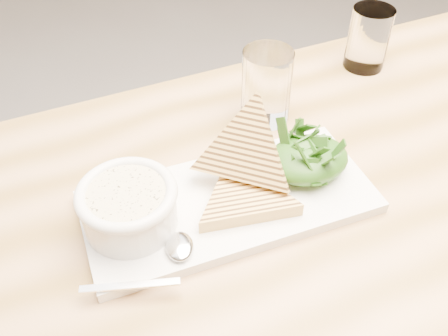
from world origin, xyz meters
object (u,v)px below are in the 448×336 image
object	(u,v)px
soup_bowl	(129,210)
glass_far	(368,39)
platter	(229,202)
glass_near	(266,86)
table_top	(330,223)

from	to	relation	value
soup_bowl	glass_far	distance (m)	0.52
platter	glass_near	bearing A→B (deg)	53.66
platter	glass_near	size ratio (longest dim) A/B	3.24
platter	soup_bowl	bearing A→B (deg)	179.67
platter	glass_near	world-z (taller)	glass_near
platter	glass_far	bearing A→B (deg)	34.80
soup_bowl	glass_far	world-z (taller)	glass_far
table_top	soup_bowl	distance (m)	0.26
glass_near	table_top	bearing A→B (deg)	-88.80
glass_near	glass_far	bearing A→B (deg)	19.20
glass_near	platter	bearing A→B (deg)	-126.34
platter	glass_far	size ratio (longest dim) A/B	3.45
glass_near	glass_far	size ratio (longest dim) A/B	1.07
platter	glass_near	xyz separation A→B (m)	(0.12, 0.16, 0.05)
table_top	glass_near	xyz separation A→B (m)	(-0.00, 0.21, 0.08)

